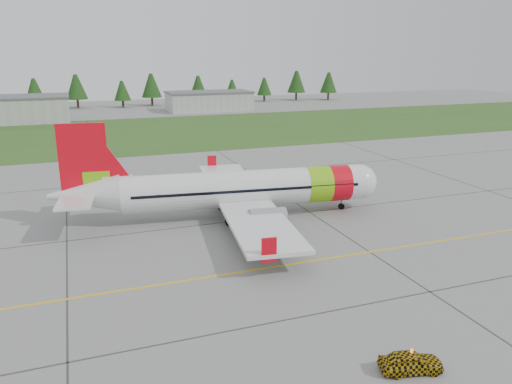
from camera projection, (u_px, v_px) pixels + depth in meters
name	position (u px, v px, depth m)	size (l,w,h in m)	color
ground	(307.00, 316.00, 33.22)	(320.00, 320.00, 0.00)	gray
aircraft	(238.00, 189.00, 52.40)	(34.40, 31.95, 10.44)	silver
follow_me_car	(412.00, 343.00, 27.01)	(1.41, 1.19, 3.50)	#CD9E0B
service_van	(83.00, 144.00, 80.67)	(1.70, 1.60, 4.87)	white
grass_strip	(140.00, 133.00, 107.26)	(320.00, 50.00, 0.03)	#30561E
taxi_guideline	(264.00, 268.00, 40.44)	(120.00, 0.25, 0.02)	gold
hangar_west	(0.00, 110.00, 121.76)	(32.00, 14.00, 6.00)	#A8A8A3
hangar_east	(209.00, 102.00, 147.36)	(24.00, 12.00, 5.20)	#A8A8A3
treeline	(115.00, 91.00, 156.46)	(160.00, 8.00, 10.00)	#1C3F14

